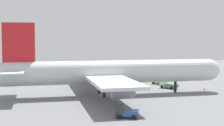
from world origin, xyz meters
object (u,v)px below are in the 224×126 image
pushback_tractor (125,112)px  cargo_airplane (111,72)px  safety_cone_nose (204,89)px  fuel_truck (159,81)px  baggage_tug (168,85)px

pushback_tractor → cargo_airplane: bearing=83.2°
cargo_airplane → pushback_tractor: size_ratio=13.15×
safety_cone_nose → cargo_airplane: bearing=-176.5°
cargo_airplane → pushback_tractor: 25.69m
fuel_truck → pushback_tractor: pushback_tractor is taller
baggage_tug → pushback_tractor: pushback_tractor is taller
fuel_truck → baggage_tug: bearing=-93.2°
baggage_tug → safety_cone_nose: baggage_tug is taller
fuel_truck → cargo_airplane: bearing=-139.8°
baggage_tug → pushback_tractor: bearing=-123.9°
cargo_airplane → pushback_tractor: (-2.98, -25.07, -4.72)m
pushback_tractor → safety_cone_nose: (30.42, 26.76, -0.82)m
baggage_tug → safety_cone_nose: 10.33m
safety_cone_nose → baggage_tug: bearing=146.0°
pushback_tractor → safety_cone_nose: bearing=41.3°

